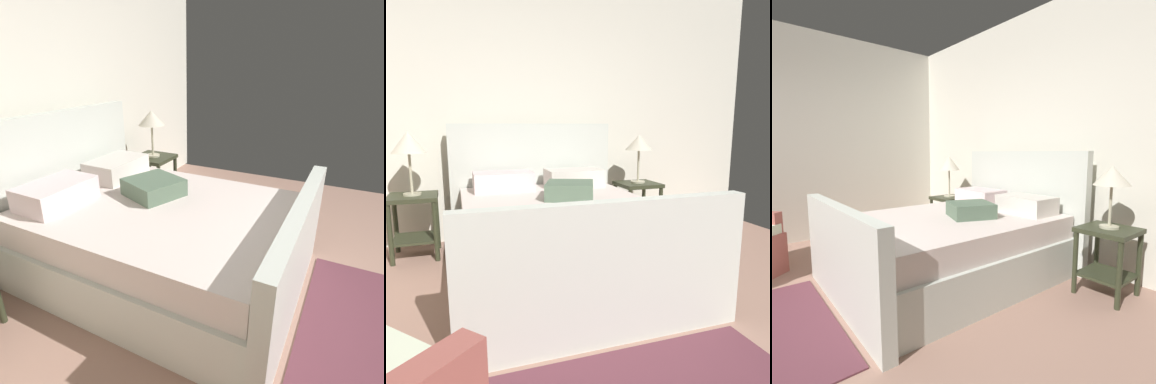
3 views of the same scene
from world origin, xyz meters
TOP-DOWN VIEW (x-y plane):
  - ground_plane at (0.00, 0.00)m, footprint 5.07×5.81m
  - wall_back at (0.00, 2.97)m, footprint 5.19×0.12m
  - bed at (-0.25, 1.71)m, footprint 1.74×2.22m
  - nightstand_right at (0.93, 2.49)m, footprint 0.44×0.44m
  - table_lamp_right at (0.93, 2.49)m, footprint 0.30×0.30m

SIDE VIEW (x-z plane):
  - ground_plane at x=0.00m, z-range -0.02..0.00m
  - bed at x=-0.25m, z-range -0.27..0.99m
  - nightstand_right at x=0.93m, z-range 0.10..0.70m
  - table_lamp_right at x=0.93m, z-range 0.77..1.31m
  - wall_back at x=0.00m, z-range 0.00..2.90m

